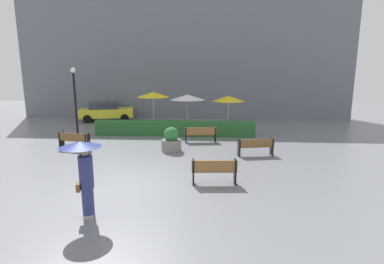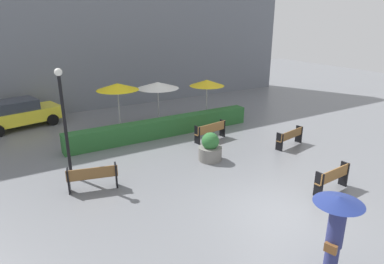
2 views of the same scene
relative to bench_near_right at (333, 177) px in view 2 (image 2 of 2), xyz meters
The scene contains 14 objects.
ground_plane 2.70m from the bench_near_right, behind, with size 60.00×60.00×0.00m, color slate.
bench_near_right is the anchor object (origin of this frame).
bench_far_right 4.37m from the bench_near_right, 62.90° to the left, with size 1.77×0.66×0.84m.
bench_back_row 6.59m from the bench_near_right, 96.57° to the left, with size 1.83×0.61×0.88m.
bench_far_left 8.44m from the bench_near_right, 148.42° to the left, with size 1.76×0.76×0.90m.
pedestrian_with_umbrella 4.54m from the bench_near_right, 143.00° to the right, with size 1.10×1.10×2.16m.
planter_pot 4.99m from the bench_near_right, 115.51° to the left, with size 1.00×1.00×1.24m.
lamp_post 9.87m from the bench_near_right, 142.30° to the left, with size 0.28×0.28×4.17m.
patio_umbrella_yellow 11.17m from the bench_near_right, 112.15° to the left, with size 2.20×2.20×2.61m.
patio_umbrella_white 10.60m from the bench_near_right, 99.97° to the left, with size 2.35×2.35×2.43m.
patio_umbrella_yellow_far 9.74m from the bench_near_right, 84.31° to the left, with size 2.02×2.02×2.42m.
hedge_strip 8.70m from the bench_near_right, 106.56° to the left, with size 10.02×0.70×0.92m, color #28602D.
building_facade 16.95m from the bench_near_right, 99.43° to the left, with size 28.00×1.20×11.40m, color slate.
parked_car 16.23m from the bench_near_right, 122.57° to the left, with size 4.49×2.73×1.57m.
Camera 2 is at (-7.03, -6.54, 5.87)m, focal length 31.59 mm.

